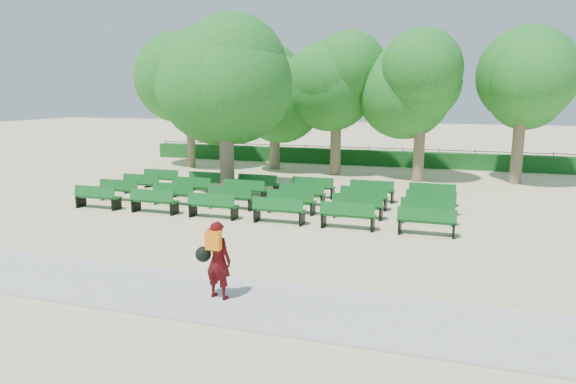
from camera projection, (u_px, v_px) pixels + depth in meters
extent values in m
plane|color=beige|center=(275.00, 216.00, 17.88)|extent=(120.00, 120.00, 0.00)
cube|color=#B5B5B0|center=(161.00, 293.00, 10.96)|extent=(30.00, 2.20, 0.06)
cube|color=silver|center=(187.00, 274.00, 12.03)|extent=(30.00, 0.12, 0.10)
cube|color=#14501A|center=(352.00, 157.00, 30.88)|extent=(26.00, 0.70, 0.90)
cube|color=#0F5A1E|center=(268.00, 195.00, 19.37)|extent=(1.76, 0.62, 0.06)
cube|color=#0F5A1E|center=(266.00, 190.00, 19.13)|extent=(1.74, 0.27, 0.41)
cylinder|color=brown|center=(227.00, 154.00, 20.95)|extent=(0.59, 0.59, 3.58)
ellipsoid|color=#207322|center=(225.00, 69.00, 20.31)|extent=(5.76, 5.76, 5.18)
imported|color=#41090B|center=(218.00, 260.00, 10.47)|extent=(0.66, 0.49, 1.63)
cube|color=orange|center=(213.00, 240.00, 10.21)|extent=(0.30, 0.15, 0.38)
sphere|color=black|center=(203.00, 254.00, 10.49)|extent=(0.33, 0.33, 0.33)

